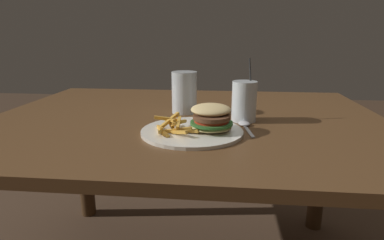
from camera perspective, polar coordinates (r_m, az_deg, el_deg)
name	(u,v)px	position (r m, az deg, el deg)	size (l,w,h in m)	color
dining_table	(187,145)	(1.18, -0.89, -4.47)	(1.39, 1.07, 0.71)	brown
meal_plate_near	(200,125)	(0.95, 1.45, -0.91)	(0.30, 0.30, 0.09)	silver
beer_glass	(184,93)	(1.19, -1.37, 4.82)	(0.09, 0.09, 0.15)	silver
juice_glass	(244,103)	(1.09, 9.25, 3.07)	(0.08, 0.08, 0.21)	silver
spoon	(245,124)	(1.04, 9.34, -0.78)	(0.05, 0.15, 0.01)	silver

